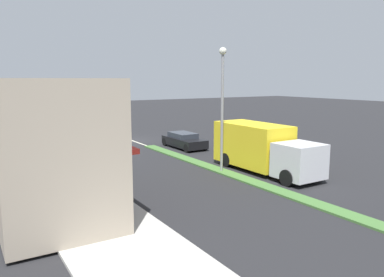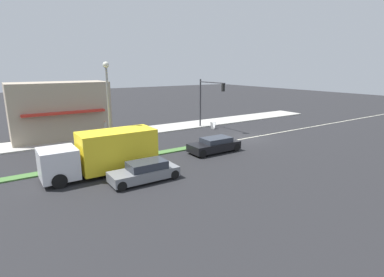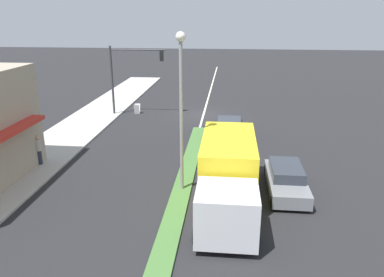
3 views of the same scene
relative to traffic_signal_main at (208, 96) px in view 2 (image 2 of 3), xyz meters
name	(u,v)px [view 2 (image 2 of 3)]	position (x,y,z in m)	size (l,w,h in m)	color
ground_plane	(61,171)	(-6.12, 17.33, -3.90)	(160.00, 160.00, 0.00)	#232326
sidewalk_right	(36,144)	(2.88, 17.83, -3.84)	(4.00, 73.00, 0.12)	#B2AFA8
lane_marking_center	(248,138)	(-6.12, -0.67, -3.90)	(0.16, 60.00, 0.01)	beige
building_corner_store	(60,110)	(4.32, 15.16, -1.01)	(4.87, 9.15, 5.54)	tan
traffic_signal_main	(208,96)	(0.00, 0.00, 0.00)	(4.59, 0.34, 5.60)	#333338
street_lamp	(108,100)	(-6.12, 13.62, 0.88)	(0.44, 0.44, 7.37)	gray
pedestrian	(105,128)	(2.21, 11.41, -2.90)	(0.34, 0.34, 1.68)	#282D42
warning_aframe_sign	(213,125)	(-0.44, -0.51, -3.47)	(0.45, 0.53, 0.84)	silver
delivery_truck	(105,152)	(-8.32, 14.81, -2.43)	(2.44, 7.50, 2.87)	silver
suv_black	(215,145)	(-8.32, 5.39, -3.28)	(1.89, 4.48, 1.25)	black
suv_grey	(145,172)	(-11.12, 13.19, -3.29)	(1.74, 4.36, 1.27)	slate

